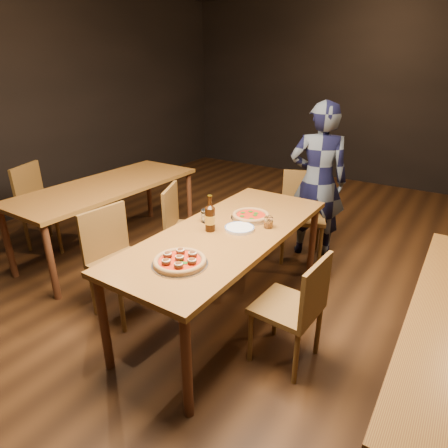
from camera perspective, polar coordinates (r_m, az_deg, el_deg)
The scene contains 16 objects.
ground at distance 3.18m, azimuth 0.51°, elevation -13.40°, with size 9.00×9.00×0.00m, color black.
room_shell at distance 2.56m, azimuth 0.67°, elevation 22.26°, with size 9.00×9.00×9.00m.
table_main at distance 2.83m, azimuth 0.56°, elevation -2.31°, with size 0.80×2.00×0.75m.
table_left at distance 4.12m, azimuth -17.37°, elevation 4.88°, with size 0.80×2.00×0.75m.
chair_main_nw at distance 3.06m, azimuth -15.17°, elevation -5.76°, with size 0.43×0.43×0.91m, color brown, non-canonical shape.
chair_main_sw at distance 3.55m, azimuth -4.90°, elevation -0.89°, with size 0.42×0.42×0.91m, color brown, non-canonical shape.
chair_main_e at distance 2.57m, azimuth 9.55°, elevation -12.23°, with size 0.40×0.40×0.85m, color brown, non-canonical shape.
chair_end at distance 3.92m, azimuth 11.87°, elevation 1.19°, with size 0.44×0.44×0.93m, color brown, non-canonical shape.
chair_nbr_left at distance 4.53m, azimuth -25.14°, elevation 2.67°, with size 0.45×0.45×0.96m, color brown, non-canonical shape.
pizza_meatball at distance 2.34m, azimuth -6.76°, elevation -5.60°, with size 0.35×0.35×0.06m.
pizza_margherita at distance 3.03m, azimuth 4.11°, elevation 1.28°, with size 0.32×0.32×0.04m.
plate_stack at distance 2.82m, azimuth 2.38°, elevation -0.65°, with size 0.22×0.22×0.02m, color white.
beer_bottle at distance 2.76m, azimuth -2.14°, elevation 0.85°, with size 0.08×0.08×0.27m.
water_glass at distance 2.94m, azimuth -2.76°, elevation 1.26°, with size 0.08×0.08×0.10m, color white.
amber_glass at distance 2.86m, azimuth 6.78°, elevation 0.26°, with size 0.07×0.07×0.09m, color #9F5111.
diner at distance 3.94m, azimuth 14.08°, elevation 6.26°, with size 0.58×0.38×1.60m, color black.
Camera 1 is at (1.39, -2.15, 1.89)m, focal length 30.00 mm.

